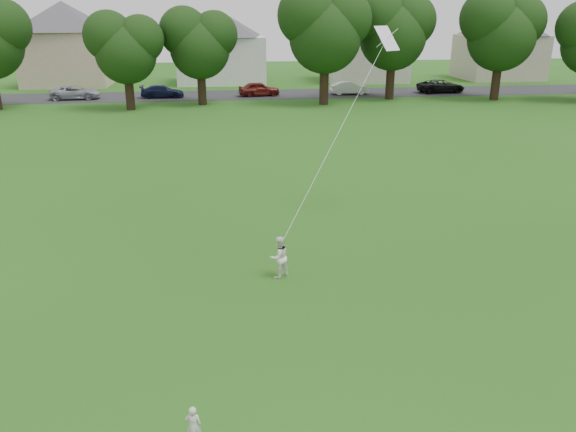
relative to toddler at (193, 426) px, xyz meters
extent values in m
plane|color=#215012|center=(1.45, 3.42, -0.41)|extent=(160.00, 160.00, 0.00)
cube|color=#2D2D30|center=(1.45, 45.42, -0.40)|extent=(90.00, 7.00, 0.01)
imported|color=silver|center=(0.00, 0.00, 0.00)|extent=(0.32, 0.22, 0.81)
imported|color=white|center=(2.27, 6.56, 0.22)|extent=(0.77, 0.71, 1.26)
plane|color=white|center=(6.72, 11.83, 6.04)|extent=(1.18, 1.10, 0.82)
cylinder|color=white|center=(4.50, 9.19, 3.27)|extent=(0.01, 0.01, 8.85)
cylinder|color=black|center=(-6.05, 38.04, 1.05)|extent=(0.69, 0.69, 2.92)
cylinder|color=black|center=(-0.42, 39.94, 1.12)|extent=(0.70, 0.70, 3.05)
cylinder|color=black|center=(9.71, 38.71, 1.44)|extent=(0.76, 0.76, 3.69)
cylinder|color=black|center=(16.13, 41.09, 1.39)|extent=(0.75, 0.75, 3.60)
cylinder|color=black|center=(25.23, 39.46, 1.38)|extent=(0.75, 0.75, 3.58)
imported|color=#9E9FAC|center=(-11.69, 44.42, 0.20)|extent=(4.38, 2.19, 1.19)
imported|color=#111736|center=(-4.09, 44.42, 0.16)|extent=(3.88, 1.60, 1.12)
imported|color=maroon|center=(4.71, 44.42, 0.25)|extent=(3.93, 1.95, 1.29)
imported|color=silver|center=(13.27, 44.42, 0.20)|extent=(3.67, 1.40, 1.20)
imported|color=black|center=(22.27, 44.42, 0.23)|extent=(4.66, 2.43, 1.25)
cube|color=#C9B296|center=(-14.55, 55.42, 2.31)|extent=(8.47, 7.53, 5.44)
pyramid|color=#4B494E|center=(-14.55, 55.42, 8.03)|extent=(12.22, 12.22, 2.99)
cube|color=white|center=(1.45, 55.42, 2.03)|extent=(9.29, 7.15, 4.87)
pyramid|color=#4B494E|center=(1.45, 55.42, 7.15)|extent=(13.39, 13.39, 2.68)
cube|color=beige|center=(17.45, 55.42, 2.45)|extent=(8.68, 7.53, 5.72)
cube|color=#BAAE9A|center=(33.45, 55.42, 2.03)|extent=(8.51, 7.40, 4.87)
pyramid|color=#4B494E|center=(33.45, 55.42, 7.14)|extent=(12.28, 12.28, 2.68)
camera|label=1|loc=(0.63, -8.21, 6.89)|focal=35.00mm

